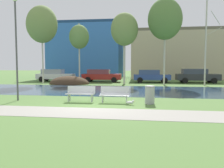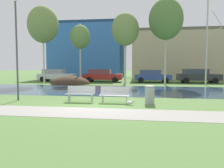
{
  "view_description": "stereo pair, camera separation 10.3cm",
  "coord_description": "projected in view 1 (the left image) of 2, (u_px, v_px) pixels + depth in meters",
  "views": [
    {
      "loc": [
        2.77,
        -11.92,
        2.08
      ],
      "look_at": [
        0.75,
        1.64,
        0.98
      ],
      "focal_mm": 39.14,
      "sensor_mm": 36.0,
      "label": 1
    },
    {
      "loc": [
        2.87,
        -11.9,
        2.08
      ],
      "look_at": [
        0.75,
        1.64,
        0.98
      ],
      "focal_mm": 39.14,
      "sensor_mm": 36.0,
      "label": 2
    }
  ],
  "objects": [
    {
      "name": "bench_right",
      "position": [
        115.0,
        94.0,
        13.38
      ],
      "size": [
        1.61,
        0.6,
        0.87
      ],
      "color": "silver",
      "rests_on": "ground"
    },
    {
      "name": "parked_sedan_second_red",
      "position": [
        101.0,
        75.0,
        29.19
      ],
      "size": [
        4.7,
        2.25,
        1.5
      ],
      "color": "maroon",
      "rests_on": "ground"
    },
    {
      "name": "river_band",
      "position": [
        114.0,
        90.0,
        19.78
      ],
      "size": [
        80.0,
        8.11,
        0.01
      ],
      "primitive_type": "cube",
      "color": "#2D475B",
      "rests_on": "ground"
    },
    {
      "name": "birch_left",
      "position": [
        79.0,
        37.0,
        26.57
      ],
      "size": [
        2.17,
        2.17,
        6.53
      ],
      "color": "#BCB7A8",
      "rests_on": "ground"
    },
    {
      "name": "paved_path_strip",
      "position": [
        83.0,
        112.0,
        10.58
      ],
      "size": [
        60.0,
        2.29,
        0.01
      ],
      "primitive_type": "cube",
      "color": "gray",
      "rests_on": "ground"
    },
    {
      "name": "parked_van_nearest_white",
      "position": [
        55.0,
        75.0,
        30.05
      ],
      "size": [
        4.58,
        2.13,
        1.51
      ],
      "color": "silver",
      "rests_on": "ground"
    },
    {
      "name": "birch_center_left",
      "position": [
        124.0,
        30.0,
        25.39
      ],
      "size": [
        2.85,
        2.85,
        7.45
      ],
      "color": "#BCB7A8",
      "rests_on": "ground"
    },
    {
      "name": "birch_far_left",
      "position": [
        42.0,
        24.0,
        26.46
      ],
      "size": [
        3.34,
        3.34,
        8.44
      ],
      "color": "beige",
      "rests_on": "ground"
    },
    {
      "name": "bench_left",
      "position": [
        81.0,
        93.0,
        13.66
      ],
      "size": [
        1.61,
        0.6,
        0.87
      ],
      "color": "silver",
      "rests_on": "ground"
    },
    {
      "name": "birch_center",
      "position": [
        165.0,
        19.0,
        24.69
      ],
      "size": [
        3.47,
        3.47,
        8.75
      ],
      "color": "#BCB7A8",
      "rests_on": "ground"
    },
    {
      "name": "parked_wagon_fourth_dark",
      "position": [
        197.0,
        76.0,
        27.57
      ],
      "size": [
        4.78,
        2.22,
        1.59
      ],
      "color": "#282B30",
      "rests_on": "ground"
    },
    {
      "name": "streetlamp",
      "position": [
        16.0,
        32.0,
        13.88
      ],
      "size": [
        0.32,
        0.32,
        5.96
      ],
      "color": "#4C4C51",
      "rests_on": "ground"
    },
    {
      "name": "ground_plane",
      "position": [
        117.0,
        87.0,
        22.19
      ],
      "size": [
        120.0,
        120.0,
        0.0
      ],
      "primitive_type": "plane",
      "color": "#517538"
    },
    {
      "name": "parked_hatch_third_blue",
      "position": [
        151.0,
        76.0,
        28.31
      ],
      "size": [
        4.26,
        2.26,
        1.46
      ],
      "color": "#2D4793",
      "rests_on": "ground"
    },
    {
      "name": "birch_center_right",
      "position": [
        206.0,
        41.0,
        23.91
      ],
      "size": [
        1.5,
        2.67,
        8.52
      ],
      "color": "beige",
      "rests_on": "ground"
    },
    {
      "name": "building_blue_store",
      "position": [
        87.0,
        51.0,
        39.29
      ],
      "size": [
        11.15,
        7.16,
        8.61
      ],
      "color": "#3870C6",
      "rests_on": "ground"
    },
    {
      "name": "seagull",
      "position": [
        130.0,
        102.0,
        12.59
      ],
      "size": [
        0.45,
        0.17,
        0.26
      ],
      "color": "white",
      "rests_on": "ground"
    },
    {
      "name": "soil_mound",
      "position": [
        69.0,
        84.0,
        26.08
      ],
      "size": [
        4.3,
        3.2,
        1.73
      ],
      "primitive_type": "ellipsoid",
      "color": "#423021",
      "rests_on": "ground"
    },
    {
      "name": "trash_bin",
      "position": [
        150.0,
        95.0,
        12.88
      ],
      "size": [
        0.53,
        0.53,
        0.96
      ],
      "color": "#999B9E",
      "rests_on": "ground"
    },
    {
      "name": "building_beige_block",
      "position": [
        185.0,
        55.0,
        36.43
      ],
      "size": [
        15.63,
        7.61,
        7.11
      ],
      "color": "#BCAD8E",
      "rests_on": "ground"
    }
  ]
}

